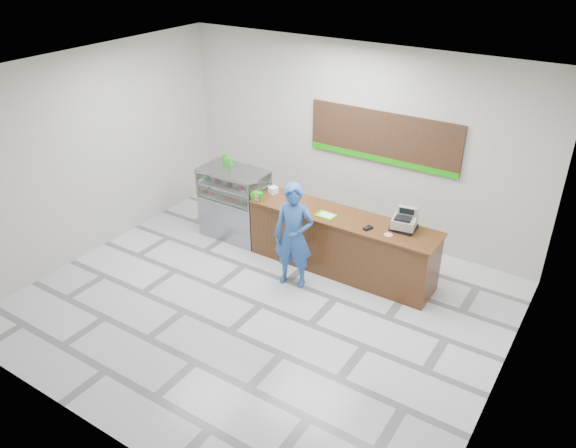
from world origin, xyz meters
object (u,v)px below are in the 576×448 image
Objects in this scene: cash_register at (405,222)px; customer at (294,236)px; sales_counter at (341,243)px; serving_tray at (326,215)px; display_case at (235,203)px.

cash_register is 0.24× the size of customer.
sales_counter is 9.81× the size of serving_tray.
cash_register is at bearing 15.56° from serving_tray.
display_case is at bearing 178.88° from serving_tray.
sales_counter is at bearing 0.01° from display_case.
cash_register reaches higher than sales_counter.
display_case is 1.92m from customer.
serving_tray is at bearing -176.85° from cash_register.
customer reaches higher than display_case.
sales_counter is at bearing 178.67° from cash_register.
serving_tray is at bearing -149.79° from sales_counter.
cash_register reaches higher than serving_tray.
display_case is 2.03m from serving_tray.
customer reaches higher than serving_tray.
display_case reaches higher than serving_tray.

